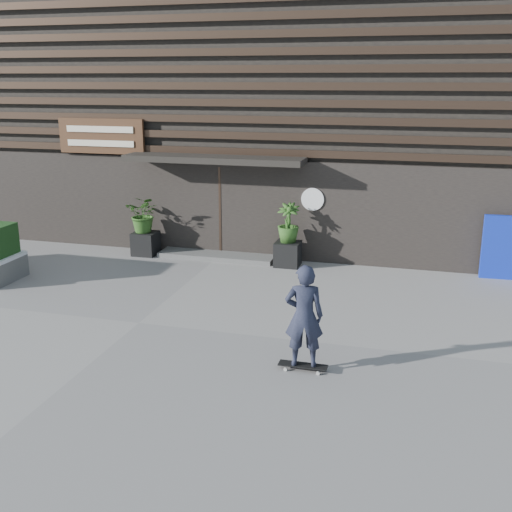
% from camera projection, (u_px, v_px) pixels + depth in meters
% --- Properties ---
extents(ground, '(80.00, 80.00, 0.00)m').
position_uv_depth(ground, '(139.00, 323.00, 11.72)').
color(ground, gray).
rests_on(ground, ground).
extents(entrance_step, '(3.00, 0.80, 0.12)m').
position_uv_depth(entrance_step, '(217.00, 255.00, 15.97)').
color(entrance_step, '#52524F').
rests_on(entrance_step, ground).
extents(planter_pot_left, '(0.60, 0.60, 0.60)m').
position_uv_depth(planter_pot_left, '(146.00, 243.00, 16.20)').
color(planter_pot_left, black).
rests_on(planter_pot_left, ground).
extents(bamboo_left, '(0.86, 0.75, 0.96)m').
position_uv_depth(bamboo_left, '(144.00, 214.00, 15.99)').
color(bamboo_left, '#2D591E').
rests_on(bamboo_left, planter_pot_left).
extents(planter_pot_right, '(0.60, 0.60, 0.60)m').
position_uv_depth(planter_pot_right, '(288.00, 254.00, 15.24)').
color(planter_pot_right, black).
rests_on(planter_pot_right, ground).
extents(bamboo_right, '(0.54, 0.54, 0.96)m').
position_uv_depth(bamboo_right, '(288.00, 223.00, 15.02)').
color(bamboo_right, '#2D591E').
rests_on(bamboo_right, planter_pot_right).
extents(building, '(18.00, 11.00, 8.00)m').
position_uv_depth(building, '(269.00, 93.00, 19.86)').
color(building, black).
rests_on(building, ground).
extents(skateboarder, '(0.78, 0.50, 1.74)m').
position_uv_depth(skateboarder, '(304.00, 316.00, 9.58)').
color(skateboarder, black).
rests_on(skateboarder, ground).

